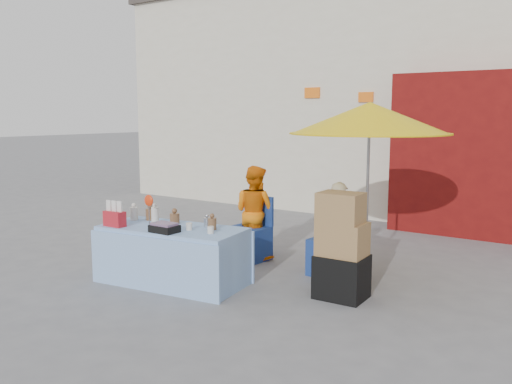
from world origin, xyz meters
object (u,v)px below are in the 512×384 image
Objects in this scene: market_table at (172,254)px; vendor_beige at (338,227)px; vendor_orange at (255,212)px; chair_right at (333,254)px; chair_left at (249,241)px; umbrella at (370,119)px; box_stack at (342,250)px.

vendor_beige reaches higher than market_table.
market_table is 1.43× the size of vendor_orange.
vendor_orange is (-1.25, 0.13, 0.38)m from chair_right.
chair_right is 0.75× the size of vendor_beige.
market_table is 2.04m from vendor_beige.
chair_right is at bearing 6.24° from chair_left.
chair_right is 0.67× the size of vendor_orange.
umbrella reaches higher than vendor_beige.
market_table is at bearing 52.56° from vendor_beige.
chair_right is 0.75× the size of box_stack.
chair_left is at bearing 96.97° from vendor_orange.
chair_right is at bearing 122.12° from box_stack.
vendor_orange is (0.15, 1.47, 0.29)m from market_table.
box_stack reaches higher than market_table.
umbrella is 1.69m from box_stack.
chair_left is 1.29m from vendor_beige.
chair_left is 0.41× the size of umbrella.
vendor_orange is 0.60× the size of umbrella.
market_table is 0.87× the size of umbrella.
chair_left is 1.25m from chair_right.
chair_right is 0.34m from vendor_beige.
chair_left is at bearing -173.76° from chair_right.
vendor_orange reaches higher than chair_left.
umbrella reaches higher than market_table.
umbrella is (0.30, 0.15, 1.32)m from vendor_beige.
vendor_beige is (1.40, 1.47, 0.23)m from market_table.
market_table is 1.35m from chair_left.
chair_left is at bearing 75.86° from market_table.
umbrella is (0.30, 0.28, 1.64)m from chair_right.
box_stack reaches higher than vendor_beige.
box_stack is at bearing -16.42° from chair_left.
vendor_orange reaches higher than vendor_beige.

